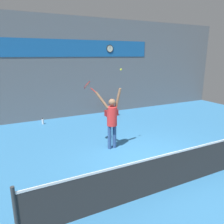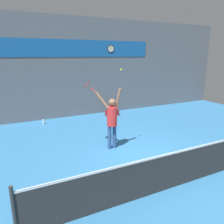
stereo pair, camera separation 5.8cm
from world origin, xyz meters
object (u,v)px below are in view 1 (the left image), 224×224
(tennis_racket, at_px, (88,85))
(equipment_bag, at_px, (111,113))
(tennis_ball, at_px, (121,70))
(scoreboard_clock, at_px, (110,49))
(tennis_player, at_px, (112,118))
(water_bottle, at_px, (43,121))

(tennis_racket, height_order, equipment_bag, tennis_racket)
(tennis_ball, xyz_separation_m, equipment_bag, (1.59, 3.88, -2.55))
(equipment_bag, bearing_deg, scoreboard_clock, 68.72)
(tennis_player, height_order, equipment_bag, tennis_player)
(water_bottle, height_order, equipment_bag, equipment_bag)
(water_bottle, bearing_deg, scoreboard_clock, 10.06)
(scoreboard_clock, distance_m, tennis_player, 5.59)
(tennis_player, relative_size, equipment_bag, 3.03)
(scoreboard_clock, relative_size, tennis_player, 0.19)
(scoreboard_clock, xyz_separation_m, water_bottle, (-3.86, -0.68, -3.34))
(scoreboard_clock, bearing_deg, water_bottle, -169.94)
(tennis_racket, relative_size, water_bottle, 1.45)
(tennis_racket, relative_size, tennis_ball, 6.38)
(scoreboard_clock, bearing_deg, tennis_racket, -124.48)
(scoreboard_clock, distance_m, water_bottle, 5.15)
(tennis_ball, bearing_deg, scoreboard_clock, 67.89)
(tennis_racket, distance_m, tennis_ball, 1.20)
(tennis_racket, xyz_separation_m, equipment_bag, (2.54, 3.35, -2.03))
(scoreboard_clock, bearing_deg, tennis_ball, -112.11)
(tennis_player, height_order, water_bottle, tennis_player)
(tennis_player, distance_m, tennis_racket, 1.35)
(tennis_player, xyz_separation_m, equipment_bag, (1.86, 3.77, -0.94))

